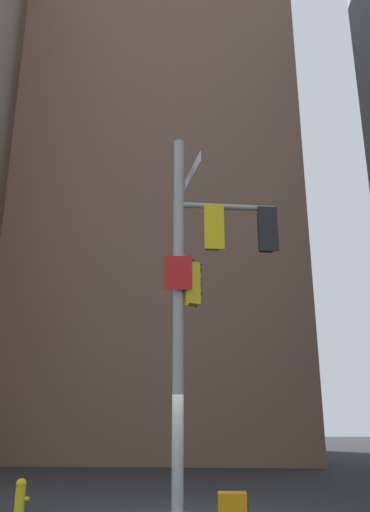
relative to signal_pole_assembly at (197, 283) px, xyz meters
The scene contains 3 objects.
building_mid_block 22.86m from the signal_pole_assembly, 98.28° to the left, with size 15.66×15.66×30.34m, color brown.
signal_pole_assembly is the anchor object (origin of this frame).
fire_hydrant 6.17m from the signal_pole_assembly, behind, with size 0.33×0.23×0.73m.
Camera 1 is at (1.05, -11.57, 1.96)m, focal length 36.21 mm.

